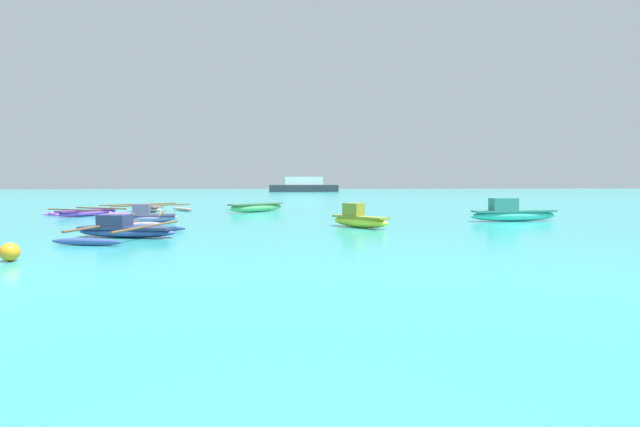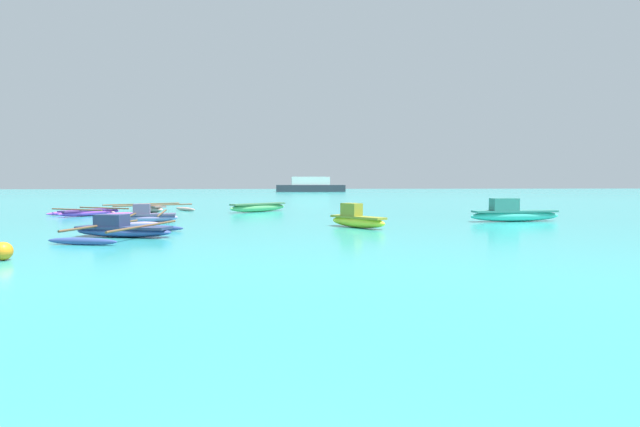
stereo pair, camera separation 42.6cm
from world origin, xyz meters
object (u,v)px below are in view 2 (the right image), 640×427
(moored_boat_1, at_px, (513,213))
(moored_boat_6, at_px, (258,207))
(moored_boat_5, at_px, (122,230))
(moored_boat_2, at_px, (148,208))
(moored_boat_4, at_px, (90,212))
(moored_boat_3, at_px, (357,219))
(moored_boat_0, at_px, (148,216))
(mooring_buoy_0, at_px, (3,251))
(distant_ferry, at_px, (311,186))

(moored_boat_1, xyz_separation_m, moored_boat_6, (-11.06, 7.79, -0.08))
(moored_boat_1, relative_size, moored_boat_5, 0.90)
(moored_boat_2, bearing_deg, moored_boat_4, -71.84)
(moored_boat_2, bearing_deg, moored_boat_6, 52.61)
(moored_boat_3, distance_m, moored_boat_5, 8.06)
(moored_boat_0, bearing_deg, moored_boat_2, 95.75)
(mooring_buoy_0, xyz_separation_m, distant_ferry, (11.33, 74.10, 0.85))
(distant_ferry, bearing_deg, mooring_buoy_0, -98.69)
(moored_boat_3, bearing_deg, moored_boat_1, 70.55)
(moored_boat_1, height_order, moored_boat_4, moored_boat_1)
(moored_boat_3, bearing_deg, distant_ferry, 141.01)
(moored_boat_4, bearing_deg, moored_boat_0, -108.56)
(distant_ferry, bearing_deg, moored_boat_1, -86.05)
(moored_boat_5, height_order, moored_boat_6, moored_boat_5)
(moored_boat_4, bearing_deg, moored_boat_2, -7.32)
(moored_boat_2, xyz_separation_m, moored_boat_5, (2.47, -12.83, 0.02))
(moored_boat_0, bearing_deg, moored_boat_6, 49.88)
(moored_boat_3, bearing_deg, moored_boat_6, 165.07)
(distant_ferry, bearing_deg, moored_boat_4, -103.95)
(moored_boat_3, bearing_deg, moored_boat_0, -147.11)
(moored_boat_5, bearing_deg, moored_boat_6, 88.81)
(moored_boat_5, bearing_deg, mooring_buoy_0, -88.97)
(mooring_buoy_0, bearing_deg, moored_boat_3, 38.79)
(moored_boat_1, relative_size, moored_boat_4, 0.94)
(moored_boat_1, distance_m, moored_boat_2, 18.97)
(moored_boat_0, height_order, moored_boat_3, moored_boat_3)
(moored_boat_1, bearing_deg, moored_boat_6, 140.17)
(moored_boat_4, height_order, distant_ferry, distant_ferry)
(moored_boat_1, height_order, moored_boat_3, moored_boat_1)
(moored_boat_2, bearing_deg, moored_boat_1, 30.07)
(moored_boat_0, relative_size, moored_boat_6, 1.42)
(moored_boat_6, bearing_deg, moored_boat_3, -109.92)
(moored_boat_2, height_order, moored_boat_6, moored_boat_6)
(moored_boat_0, distance_m, moored_boat_5, 5.66)
(moored_boat_0, height_order, moored_boat_4, moored_boat_0)
(moored_boat_5, relative_size, moored_boat_6, 1.37)
(moored_boat_6, relative_size, distant_ferry, 0.28)
(moored_boat_0, xyz_separation_m, moored_boat_1, (15.34, -0.87, 0.09))
(moored_boat_3, relative_size, moored_boat_4, 0.56)
(moored_boat_2, relative_size, distant_ferry, 0.44)
(moored_boat_6, bearing_deg, moored_boat_1, -76.95)
(mooring_buoy_0, bearing_deg, moored_boat_4, 103.42)
(moored_boat_6, bearing_deg, moored_boat_2, 135.55)
(moored_boat_5, distance_m, mooring_buoy_0, 4.62)
(moored_boat_0, bearing_deg, distant_ferry, 71.92)
(mooring_buoy_0, distance_m, distant_ferry, 74.96)
(moored_boat_0, distance_m, distant_ferry, 64.91)
(moored_boat_0, height_order, moored_boat_2, moored_boat_0)
(moored_boat_4, xyz_separation_m, distant_ferry, (14.80, 59.57, 0.88))
(moored_boat_3, bearing_deg, moored_boat_4, -158.30)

